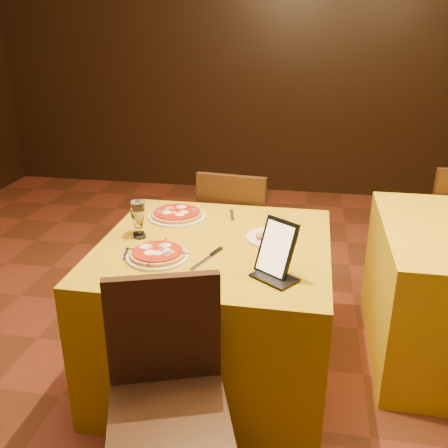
% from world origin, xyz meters
% --- Properties ---
extents(floor, '(6.00, 7.00, 0.01)m').
position_xyz_m(floor, '(0.00, 0.00, -0.01)').
color(floor, '#5E2D19').
rests_on(floor, ground).
extents(wall_back, '(6.00, 0.01, 2.80)m').
position_xyz_m(wall_back, '(0.00, 3.50, 1.40)').
color(wall_back, black).
rests_on(wall_back, floor).
extents(main_table, '(1.10, 1.10, 0.75)m').
position_xyz_m(main_table, '(-0.03, 0.34, 0.38)').
color(main_table, '#AC8B0B').
rests_on(main_table, floor).
extents(chair_main_near, '(0.60, 0.60, 0.91)m').
position_xyz_m(chair_main_near, '(-0.03, -0.50, 0.46)').
color(chair_main_near, black).
rests_on(chair_main_near, floor).
extents(chair_main_far, '(0.44, 0.44, 0.91)m').
position_xyz_m(chair_main_far, '(-0.03, 1.14, 0.46)').
color(chair_main_far, black).
rests_on(chair_main_far, floor).
extents(chair_side_far, '(0.45, 0.45, 0.91)m').
position_xyz_m(chair_side_far, '(1.35, 1.54, 0.46)').
color(chair_side_far, black).
rests_on(chair_side_far, floor).
extents(pizza_near, '(0.28, 0.28, 0.03)m').
position_xyz_m(pizza_near, '(-0.25, 0.14, 0.77)').
color(pizza_near, white).
rests_on(pizza_near, main_table).
extents(pizza_far, '(0.31, 0.31, 0.03)m').
position_xyz_m(pizza_far, '(-0.30, 0.63, 0.77)').
color(pizza_far, white).
rests_on(pizza_far, main_table).
extents(cutlet_dish, '(0.25, 0.25, 0.03)m').
position_xyz_m(cutlet_dish, '(0.24, 0.43, 0.76)').
color(cutlet_dish, white).
rests_on(cutlet_dish, main_table).
extents(wine_glass, '(0.08, 0.08, 0.19)m').
position_xyz_m(wine_glass, '(-0.41, 0.34, 0.84)').
color(wine_glass, '#C5C370').
rests_on(wine_glass, main_table).
extents(water_glass, '(0.10, 0.10, 0.13)m').
position_xyz_m(water_glass, '(-0.42, 0.38, 0.81)').
color(water_glass, silver).
rests_on(water_glass, main_table).
extents(tablet, '(0.19, 0.17, 0.23)m').
position_xyz_m(tablet, '(0.29, 0.08, 0.87)').
color(tablet, black).
rests_on(tablet, main_table).
extents(knife, '(0.11, 0.23, 0.01)m').
position_xyz_m(knife, '(-0.03, 0.15, 0.75)').
color(knife, silver).
rests_on(knife, main_table).
extents(fork_near, '(0.05, 0.14, 0.01)m').
position_xyz_m(fork_near, '(-0.40, 0.14, 0.75)').
color(fork_near, silver).
rests_on(fork_near, main_table).
extents(fork_far, '(0.05, 0.17, 0.01)m').
position_xyz_m(fork_far, '(-0.00, 0.71, 0.75)').
color(fork_far, silver).
rests_on(fork_far, main_table).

